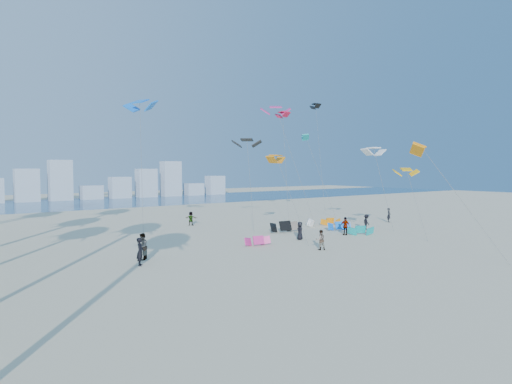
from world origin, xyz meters
TOP-DOWN VIEW (x-y plane):
  - ground at (0.00, 0.00)m, footprint 220.00×220.00m
  - ocean at (0.00, 72.00)m, footprint 220.00×220.00m
  - kitesurfer_near at (-7.94, 14.19)m, footprint 0.72×0.81m
  - kitesurfer_mid at (5.73, 11.04)m, footprint 0.96×0.88m
  - kitesurfers_far at (7.79, 19.12)m, footprint 33.44×16.71m
  - grounded_kites at (11.90, 18.45)m, footprint 17.54×10.12m
  - flying_kites at (12.23, 21.88)m, footprint 33.12×35.57m
  - distant_skyline at (-1.19, 82.00)m, footprint 85.00×3.00m

SIDE VIEW (x-z plane):
  - ground at x=0.00m, z-range 0.00..0.00m
  - ocean at x=0.00m, z-range 0.01..0.01m
  - grounded_kites at x=11.90m, z-range -0.09..0.98m
  - kitesurfer_mid at x=5.73m, z-range 0.00..1.60m
  - kitesurfers_far at x=7.79m, z-range -0.09..1.81m
  - kitesurfer_near at x=-7.94m, z-range 0.00..1.87m
  - distant_skyline at x=-1.19m, z-range -1.11..7.29m
  - flying_kites at x=12.23m, z-range 2.55..19.26m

